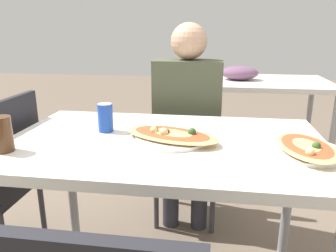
{
  "coord_description": "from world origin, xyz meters",
  "views": [
    {
      "loc": [
        0.2,
        -1.25,
        1.2
      ],
      "look_at": [
        0.01,
        0.0,
        0.81
      ],
      "focal_mm": 35.0,
      "sensor_mm": 36.0,
      "label": 1
    }
  ],
  "objects_px": {
    "person_seated": "(187,112)",
    "soda_can": "(105,118)",
    "pizza_second": "(306,148)",
    "dining_table": "(165,157)",
    "chair_side_left": "(0,176)",
    "pizza_main": "(171,136)",
    "drink_glass": "(2,134)",
    "chair_far_seated": "(188,141)"
  },
  "relations": [
    {
      "from": "dining_table",
      "to": "chair_far_seated",
      "type": "height_order",
      "value": "chair_far_seated"
    },
    {
      "from": "chair_far_seated",
      "to": "pizza_main",
      "type": "height_order",
      "value": "chair_far_seated"
    },
    {
      "from": "person_seated",
      "to": "soda_can",
      "type": "distance_m",
      "value": 0.63
    },
    {
      "from": "person_seated",
      "to": "pizza_second",
      "type": "xyz_separation_m",
      "value": [
        0.49,
        -0.69,
        0.06
      ]
    },
    {
      "from": "chair_far_seated",
      "to": "pizza_main",
      "type": "xyz_separation_m",
      "value": [
        -0.01,
        -0.73,
        0.28
      ]
    },
    {
      "from": "chair_far_seated",
      "to": "pizza_main",
      "type": "bearing_deg",
      "value": 89.07
    },
    {
      "from": "soda_can",
      "to": "drink_glass",
      "type": "xyz_separation_m",
      "value": [
        -0.29,
        -0.29,
        0.0
      ]
    },
    {
      "from": "pizza_main",
      "to": "chair_side_left",
      "type": "bearing_deg",
      "value": 174.24
    },
    {
      "from": "person_seated",
      "to": "pizza_second",
      "type": "height_order",
      "value": "person_seated"
    },
    {
      "from": "dining_table",
      "to": "chair_side_left",
      "type": "bearing_deg",
      "value": 173.99
    },
    {
      "from": "soda_can",
      "to": "drink_glass",
      "type": "bearing_deg",
      "value": -135.29
    },
    {
      "from": "dining_table",
      "to": "chair_side_left",
      "type": "relative_size",
      "value": 1.46
    },
    {
      "from": "chair_far_seated",
      "to": "soda_can",
      "type": "bearing_deg",
      "value": 64.38
    },
    {
      "from": "chair_far_seated",
      "to": "soda_can",
      "type": "height_order",
      "value": "chair_far_seated"
    },
    {
      "from": "chair_side_left",
      "to": "person_seated",
      "type": "relative_size",
      "value": 0.73
    },
    {
      "from": "soda_can",
      "to": "drink_glass",
      "type": "relative_size",
      "value": 0.94
    },
    {
      "from": "chair_side_left",
      "to": "drink_glass",
      "type": "relative_size",
      "value": 6.71
    },
    {
      "from": "chair_far_seated",
      "to": "pizza_second",
      "type": "height_order",
      "value": "chair_far_seated"
    },
    {
      "from": "drink_glass",
      "to": "pizza_main",
      "type": "bearing_deg",
      "value": 19.64
    },
    {
      "from": "person_seated",
      "to": "pizza_second",
      "type": "relative_size",
      "value": 3.48
    },
    {
      "from": "dining_table",
      "to": "chair_far_seated",
      "type": "xyz_separation_m",
      "value": [
        0.04,
        0.73,
        -0.19
      ]
    },
    {
      "from": "drink_glass",
      "to": "dining_table",
      "type": "bearing_deg",
      "value": 20.43
    },
    {
      "from": "chair_far_seated",
      "to": "dining_table",
      "type": "bearing_deg",
      "value": 86.92
    },
    {
      "from": "chair_far_seated",
      "to": "person_seated",
      "type": "relative_size",
      "value": 0.73
    },
    {
      "from": "pizza_main",
      "to": "pizza_second",
      "type": "xyz_separation_m",
      "value": [
        0.51,
        -0.07,
        -0.0
      ]
    },
    {
      "from": "person_seated",
      "to": "soda_can",
      "type": "xyz_separation_m",
      "value": [
        -0.31,
        -0.54,
        0.1
      ]
    },
    {
      "from": "chair_far_seated",
      "to": "drink_glass",
      "type": "bearing_deg",
      "value": 57.28
    },
    {
      "from": "person_seated",
      "to": "pizza_main",
      "type": "bearing_deg",
      "value": 88.9
    },
    {
      "from": "chair_side_left",
      "to": "pizza_second",
      "type": "distance_m",
      "value": 1.41
    },
    {
      "from": "chair_side_left",
      "to": "person_seated",
      "type": "xyz_separation_m",
      "value": [
        0.88,
        0.53,
        0.22
      ]
    },
    {
      "from": "soda_can",
      "to": "drink_glass",
      "type": "distance_m",
      "value": 0.41
    },
    {
      "from": "chair_far_seated",
      "to": "pizza_main",
      "type": "relative_size",
      "value": 1.99
    },
    {
      "from": "person_seated",
      "to": "dining_table",
      "type": "bearing_deg",
      "value": 86.35
    },
    {
      "from": "dining_table",
      "to": "pizza_second",
      "type": "xyz_separation_m",
      "value": [
        0.53,
        -0.07,
        0.09
      ]
    },
    {
      "from": "pizza_main",
      "to": "drink_glass",
      "type": "xyz_separation_m",
      "value": [
        -0.6,
        -0.21,
        0.05
      ]
    },
    {
      "from": "chair_far_seated",
      "to": "drink_glass",
      "type": "relative_size",
      "value": 6.71
    },
    {
      "from": "drink_glass",
      "to": "pizza_second",
      "type": "height_order",
      "value": "drink_glass"
    },
    {
      "from": "dining_table",
      "to": "soda_can",
      "type": "height_order",
      "value": "soda_can"
    },
    {
      "from": "dining_table",
      "to": "person_seated",
      "type": "relative_size",
      "value": 1.06
    },
    {
      "from": "dining_table",
      "to": "pizza_second",
      "type": "relative_size",
      "value": 3.69
    },
    {
      "from": "chair_far_seated",
      "to": "pizza_second",
      "type": "bearing_deg",
      "value": 121.56
    },
    {
      "from": "chair_far_seated",
      "to": "chair_side_left",
      "type": "xyz_separation_m",
      "value": [
        -0.88,
        -0.65,
        0.0
      ]
    }
  ]
}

